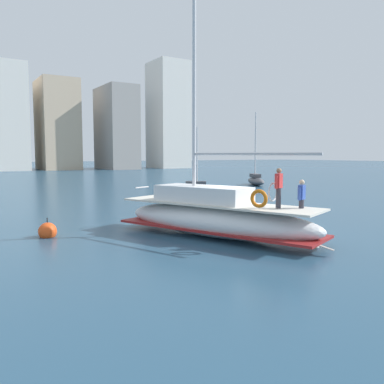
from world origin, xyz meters
name	(u,v)px	position (x,y,z in m)	size (l,w,h in m)	color
ground_plane	(236,232)	(0.00, 0.00, 0.00)	(400.00, 400.00, 0.00)	#284C66
main_sailboat	(215,216)	(-1.46, -0.39, 0.90)	(5.74, 9.81, 12.38)	silver
moored_sloop_far	(194,188)	(7.98, 16.33, 0.50)	(4.48, 3.44, 6.07)	#4C4C51
moored_catamaran	(256,180)	(19.76, 21.31, 0.60)	(3.66, 5.59, 8.50)	#4C4C51
seagull	(318,247)	(-0.15, -4.96, 0.27)	(0.53, 1.08, 0.17)	silver
mooring_buoy	(48,231)	(-7.69, 3.40, 0.24)	(0.79, 0.79, 0.99)	#EA4C19
waterfront_buildings	(20,122)	(3.90, 83.39, 10.83)	(86.40, 19.03, 27.90)	gray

